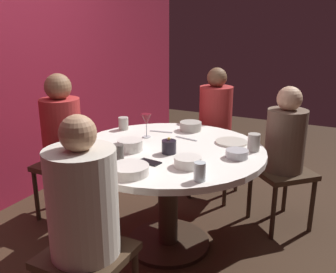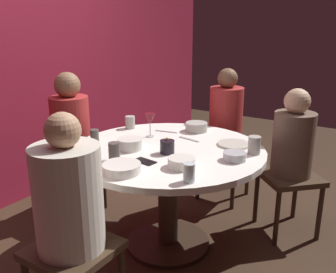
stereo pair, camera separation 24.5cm
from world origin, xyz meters
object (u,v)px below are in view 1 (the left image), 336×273
cell_phone (149,162)px  bowl_serving_large (237,154)px  bowl_small_white (191,126)px  cup_by_left_diner (118,153)px  candle_holder (169,147)px  bowl_salad_center (130,145)px  dining_table (168,170)px  wine_glass (146,120)px  bowl_sauce_side (188,162)px  seated_diner_right (215,120)px  dinner_plate (231,142)px  seated_diner_back (62,132)px  seated_diner_left (83,206)px  cup_center_front (123,123)px  cup_far_edge (254,142)px  bowl_rice_portion (129,170)px  cup_near_candle (200,172)px  cup_by_right_diner (92,138)px  seated_diner_front_right (285,142)px

cell_phone → bowl_serving_large: bowl_serving_large is taller
bowl_small_white → cup_by_left_diner: (-0.84, 0.11, 0.02)m
candle_holder → cup_by_left_diner: 0.35m
bowl_serving_large → bowl_salad_center: bowl_salad_center is taller
dining_table → wine_glass: bearing=59.9°
bowl_sauce_side → seated_diner_right: bearing=12.3°
dinner_plate → bowl_sauce_side: size_ratio=1.39×
seated_diner_back → dinner_plate: bearing=13.0°
seated_diner_back → seated_diner_left: bearing=-43.3°
seated_diner_back → cell_phone: size_ratio=8.48×
candle_holder → bowl_sauce_side: 0.26m
cup_center_front → seated_diner_back: bearing=120.3°
dining_table → candle_holder: bearing=-149.6°
cup_far_edge → seated_diner_right: bearing=36.0°
bowl_rice_portion → dinner_plate: bearing=-22.6°
seated_diner_left → seated_diner_right: 1.81m
dinner_plate → bowl_serving_large: bearing=-156.0°
seated_diner_back → bowl_small_white: size_ratio=7.01×
seated_diner_left → seated_diner_back: seated_diner_back is taller
cup_near_candle → cup_far_edge: bearing=-12.0°
bowl_serving_large → cup_far_edge: cup_far_edge is taller
candle_holder → cup_by_right_diner: size_ratio=1.16×
bowl_small_white → bowl_sauce_side: (-0.71, -0.29, -0.00)m
seated_diner_left → cup_near_candle: size_ratio=11.29×
seated_diner_front_right → cup_near_candle: bearing=31.3°
dinner_plate → bowl_serving_large: (-0.27, -0.12, 0.02)m
cell_phone → cup_by_left_diner: size_ratio=1.24×
cell_phone → cup_near_candle: (-0.11, -0.37, 0.05)m
cell_phone → cup_by_left_diner: (-0.08, 0.17, 0.05)m
bowl_sauce_side → cup_far_edge: (0.45, -0.27, 0.03)m
dining_table → seated_diner_front_right: size_ratio=1.17×
cup_far_edge → wine_glass: bearing=94.2°
bowl_rice_portion → cup_by_right_diner: 0.61m
seated_diner_front_right → candle_holder: size_ratio=10.33×
seated_diner_right → bowl_sauce_side: seated_diner_right is taller
bowl_serving_large → bowl_small_white: bowl_small_white is taller
candle_holder → cup_by_right_diner: candle_holder is taller
cup_far_edge → bowl_small_white: bearing=65.2°
dining_table → cup_far_edge: bearing=-69.0°
dining_table → bowl_small_white: size_ratio=7.69×
seated_diner_left → bowl_serving_large: bearing=-27.3°
seated_diner_front_right → bowl_sauce_side: bearing=21.3°
cup_near_candle → cup_center_front: 1.12m
seated_diner_left → bowl_sauce_side: 0.68m
dinner_plate → cup_by_right_diner: 0.97m
dining_table → bowl_serving_large: (0.03, -0.47, 0.18)m
seated_diner_right → dinner_plate: (-0.63, -0.35, 0.02)m
seated_diner_right → bowl_sauce_side: 1.21m
seated_diner_front_right → bowl_salad_center: (-0.82, 0.85, 0.09)m
cup_by_left_diner → wine_glass: bearing=11.5°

